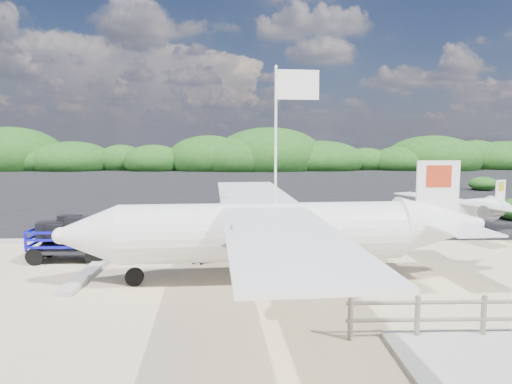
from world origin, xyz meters
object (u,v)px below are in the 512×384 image
baggage_cart (71,261)px  crew_b (260,237)px  flagpole (275,282)px  aircraft_large (399,201)px  aircraft_small (133,186)px  signboard (303,270)px  crew_a (197,242)px

baggage_cart → crew_b: size_ratio=1.61×
flagpole → crew_b: 2.68m
crew_b → aircraft_large: (10.87, 16.43, -0.91)m
flagpole → aircraft_small: 33.02m
signboard → aircraft_large: aircraft_large is taller
flagpole → crew_b: bearing=98.5°
flagpole → crew_a: (-2.66, 2.18, 0.83)m
signboard → crew_a: 3.89m
signboard → crew_b: size_ratio=0.99×
crew_b → crew_a: bearing=-4.7°
baggage_cart → signboard: (8.43, -1.44, 0.00)m
crew_b → aircraft_small: size_ratio=0.28×
signboard → crew_a: crew_a is taller
baggage_cart → crew_a: 4.83m
aircraft_large → crew_a: bearing=48.1°
flagpole → crew_a: size_ratio=4.03×
crew_b → signboard: bearing=128.7°
baggage_cart → crew_b: (7.00, -0.30, 0.91)m
aircraft_small → crew_b: bearing=88.8°
baggage_cart → aircraft_large: 24.07m
aircraft_large → aircraft_small: aircraft_large is taller
crew_a → crew_b: (2.28, 0.32, 0.08)m
flagpole → aircraft_large: size_ratio=0.41×
aircraft_small → baggage_cart: bearing=75.9°
flagpole → crew_b: (-0.37, 2.50, 0.91)m
crew_a → aircraft_small: 30.10m
flagpole → aircraft_large: 21.64m
crew_a → aircraft_small: (-9.09, 28.68, -0.83)m
baggage_cart → crew_a: bearing=-7.2°
aircraft_small → flagpole: bearing=87.8°
baggage_cart → flagpole: 7.89m
signboard → crew_a: bearing=146.4°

